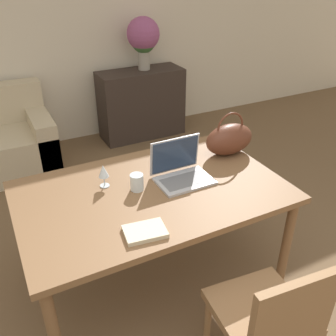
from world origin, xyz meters
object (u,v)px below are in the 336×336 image
at_px(drinking_glass, 137,182).
at_px(handbag, 229,139).
at_px(wine_glass, 103,172).
at_px(flower_vase, 143,37).
at_px(chair, 270,316).
at_px(laptop, 180,168).

distance_m(drinking_glass, handbag, 0.77).
relative_size(drinking_glass, wine_glass, 0.70).
bearing_deg(wine_glass, drinking_glass, -37.74).
relative_size(wine_glass, handbag, 0.41).
xyz_separation_m(wine_glass, handbag, (0.91, 0.02, 0.01)).
height_order(drinking_glass, flower_vase, flower_vase).
relative_size(chair, flower_vase, 1.43).
height_order(chair, laptop, laptop).
height_order(chair, flower_vase, flower_vase).
relative_size(chair, laptop, 2.46).
relative_size(laptop, wine_glass, 2.31).
relative_size(chair, handbag, 2.31).
xyz_separation_m(drinking_glass, wine_glass, (-0.16, 0.12, 0.05)).
bearing_deg(flower_vase, wine_glass, -119.68).
height_order(drinking_glass, wine_glass, wine_glass).
bearing_deg(drinking_glass, chair, -72.89).
bearing_deg(handbag, flower_vase, 82.45).
xyz_separation_m(chair, handbag, (0.47, 1.06, 0.38)).
bearing_deg(drinking_glass, laptop, 0.97).
distance_m(laptop, drinking_glass, 0.29).
bearing_deg(laptop, drinking_glass, -179.03).
bearing_deg(chair, handbag, 71.21).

